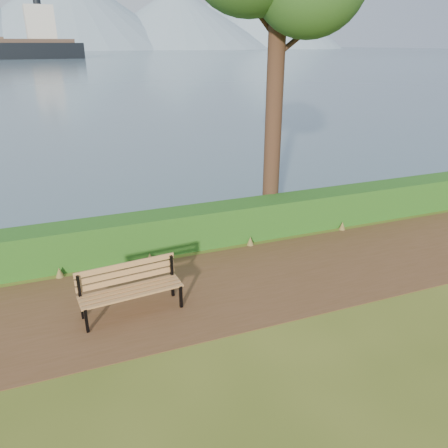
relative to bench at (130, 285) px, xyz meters
name	(u,v)px	position (x,y,z in m)	size (l,w,h in m)	color
ground	(221,295)	(1.89, -0.10, -0.58)	(140.00, 140.00, 0.00)	#425418
path	(217,288)	(1.89, 0.20, -0.57)	(40.00, 3.40, 0.01)	brown
hedge	(186,229)	(1.89, 2.50, -0.08)	(32.00, 0.85, 1.00)	#1D4E16
water	(50,53)	(1.89, 259.90, -0.57)	(700.00, 510.00, 0.00)	#44596D
mountains	(30,12)	(-7.28, 405.95, 27.12)	(585.00, 190.00, 70.00)	#7990A2
bench	(130,285)	(0.00, 0.00, 0.00)	(2.04, 0.77, 1.00)	black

